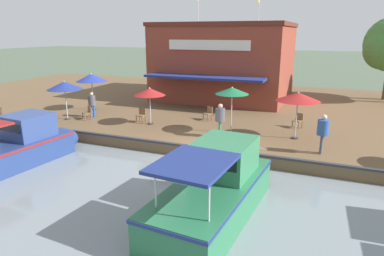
{
  "coord_description": "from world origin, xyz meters",
  "views": [
    {
      "loc": [
        14.36,
        5.28,
        5.94
      ],
      "look_at": [
        -1.0,
        -0.91,
        1.3
      ],
      "focal_mm": 32.0,
      "sensor_mm": 36.0,
      "label": 1
    }
  ],
  "objects_px": {
    "person_near_entrance": "(92,102)",
    "waterfront_restaurant": "(226,61)",
    "patio_umbrella_mid_patio_left": "(298,97)",
    "mooring_post": "(1,114)",
    "person_mid_patio": "(220,116)",
    "motorboat_far_downstream": "(25,145)",
    "cafe_chair_far_corner_seat": "(298,120)",
    "cafe_chair_back_row_seat": "(209,113)",
    "cafe_chair_beside_entrance": "(88,112)",
    "motorboat_nearest_quay": "(221,185)",
    "person_at_quay_edge": "(323,129)",
    "patio_umbrella_mid_patio_right": "(91,78)",
    "patio_umbrella_near_quay_edge": "(150,92)",
    "patio_umbrella_by_entrance": "(232,91)",
    "cafe_chair_facing_river": "(141,114)",
    "patio_umbrella_back_row": "(64,86)"
  },
  "relations": [
    {
      "from": "waterfront_restaurant",
      "to": "patio_umbrella_mid_patio_left",
      "type": "height_order",
      "value": "waterfront_restaurant"
    },
    {
      "from": "cafe_chair_beside_entrance",
      "to": "motorboat_far_downstream",
      "type": "bearing_deg",
      "value": 10.18
    },
    {
      "from": "patio_umbrella_near_quay_edge",
      "to": "person_near_entrance",
      "type": "xyz_separation_m",
      "value": [
        -0.15,
        -4.34,
        -0.95
      ]
    },
    {
      "from": "cafe_chair_facing_river",
      "to": "cafe_chair_far_corner_seat",
      "type": "relative_size",
      "value": 1.0
    },
    {
      "from": "cafe_chair_far_corner_seat",
      "to": "cafe_chair_beside_entrance",
      "type": "distance_m",
      "value": 12.92
    },
    {
      "from": "mooring_post",
      "to": "patio_umbrella_back_row",
      "type": "bearing_deg",
      "value": 119.07
    },
    {
      "from": "motorboat_nearest_quay",
      "to": "motorboat_far_downstream",
      "type": "relative_size",
      "value": 1.14
    },
    {
      "from": "patio_umbrella_mid_patio_right",
      "to": "cafe_chair_far_corner_seat",
      "type": "bearing_deg",
      "value": 91.95
    },
    {
      "from": "motorboat_nearest_quay",
      "to": "cafe_chair_far_corner_seat",
      "type": "bearing_deg",
      "value": 170.49
    },
    {
      "from": "patio_umbrella_by_entrance",
      "to": "cafe_chair_far_corner_seat",
      "type": "xyz_separation_m",
      "value": [
        -2.47,
        3.33,
        -1.85
      ]
    },
    {
      "from": "person_mid_patio",
      "to": "mooring_post",
      "type": "bearing_deg",
      "value": -82.26
    },
    {
      "from": "waterfront_restaurant",
      "to": "person_at_quay_edge",
      "type": "xyz_separation_m",
      "value": [
        12.14,
        8.17,
        -1.88
      ]
    },
    {
      "from": "cafe_chair_beside_entrance",
      "to": "cafe_chair_back_row_seat",
      "type": "bearing_deg",
      "value": 110.53
    },
    {
      "from": "patio_umbrella_back_row",
      "to": "person_near_entrance",
      "type": "xyz_separation_m",
      "value": [
        -1.07,
        1.14,
        -1.14
      ]
    },
    {
      "from": "waterfront_restaurant",
      "to": "cafe_chair_beside_entrance",
      "type": "relative_size",
      "value": 12.84
    },
    {
      "from": "patio_umbrella_near_quay_edge",
      "to": "person_near_entrance",
      "type": "distance_m",
      "value": 4.45
    },
    {
      "from": "person_near_entrance",
      "to": "waterfront_restaurant",
      "type": "bearing_deg",
      "value": 150.27
    },
    {
      "from": "patio_umbrella_by_entrance",
      "to": "cafe_chair_facing_river",
      "type": "relative_size",
      "value": 3.01
    },
    {
      "from": "patio_umbrella_by_entrance",
      "to": "person_near_entrance",
      "type": "height_order",
      "value": "patio_umbrella_by_entrance"
    },
    {
      "from": "cafe_chair_facing_river",
      "to": "person_at_quay_edge",
      "type": "bearing_deg",
      "value": 79.54
    },
    {
      "from": "patio_umbrella_mid_patio_left",
      "to": "mooring_post",
      "type": "distance_m",
      "value": 17.7
    },
    {
      "from": "waterfront_restaurant",
      "to": "cafe_chair_beside_entrance",
      "type": "bearing_deg",
      "value": -28.08
    },
    {
      "from": "patio_umbrella_back_row",
      "to": "person_mid_patio",
      "type": "relative_size",
      "value": 1.36
    },
    {
      "from": "motorboat_far_downstream",
      "to": "mooring_post",
      "type": "xyz_separation_m",
      "value": [
        -3.51,
        -5.76,
        0.18
      ]
    },
    {
      "from": "patio_umbrella_near_quay_edge",
      "to": "motorboat_far_downstream",
      "type": "height_order",
      "value": "patio_umbrella_near_quay_edge"
    },
    {
      "from": "patio_umbrella_back_row",
      "to": "patio_umbrella_mid_patio_right",
      "type": "height_order",
      "value": "patio_umbrella_mid_patio_right"
    },
    {
      "from": "patio_umbrella_back_row",
      "to": "person_at_quay_edge",
      "type": "bearing_deg",
      "value": 87.09
    },
    {
      "from": "patio_umbrella_mid_patio_left",
      "to": "motorboat_nearest_quay",
      "type": "bearing_deg",
      "value": -12.69
    },
    {
      "from": "patio_umbrella_mid_patio_right",
      "to": "patio_umbrella_back_row",
      "type": "bearing_deg",
      "value": 4.45
    },
    {
      "from": "cafe_chair_facing_river",
      "to": "motorboat_far_downstream",
      "type": "xyz_separation_m",
      "value": [
        6.61,
        -2.43,
        -0.22
      ]
    },
    {
      "from": "cafe_chair_back_row_seat",
      "to": "person_mid_patio",
      "type": "distance_m",
      "value": 3.76
    },
    {
      "from": "patio_umbrella_mid_patio_right",
      "to": "mooring_post",
      "type": "height_order",
      "value": "patio_umbrella_mid_patio_right"
    },
    {
      "from": "person_mid_patio",
      "to": "motorboat_far_downstream",
      "type": "height_order",
      "value": "person_mid_patio"
    },
    {
      "from": "patio_umbrella_by_entrance",
      "to": "patio_umbrella_near_quay_edge",
      "type": "relative_size",
      "value": 1.15
    },
    {
      "from": "person_at_quay_edge",
      "to": "motorboat_far_downstream",
      "type": "xyz_separation_m",
      "value": [
        4.67,
        -12.92,
        -0.9
      ]
    },
    {
      "from": "patio_umbrella_by_entrance",
      "to": "motorboat_nearest_quay",
      "type": "distance_m",
      "value": 7.76
    },
    {
      "from": "cafe_chair_back_row_seat",
      "to": "motorboat_nearest_quay",
      "type": "relative_size",
      "value": 0.12
    },
    {
      "from": "motorboat_far_downstream",
      "to": "cafe_chair_beside_entrance",
      "type": "bearing_deg",
      "value": -169.82
    },
    {
      "from": "person_at_quay_edge",
      "to": "mooring_post",
      "type": "bearing_deg",
      "value": -86.45
    },
    {
      "from": "cafe_chair_far_corner_seat",
      "to": "cafe_chair_back_row_seat",
      "type": "bearing_deg",
      "value": -87.41
    },
    {
      "from": "cafe_chair_back_row_seat",
      "to": "person_at_quay_edge",
      "type": "distance_m",
      "value": 7.9
    },
    {
      "from": "waterfront_restaurant",
      "to": "patio_umbrella_mid_patio_right",
      "type": "xyz_separation_m",
      "value": [
        8.43,
        -7.26,
        -0.75
      ]
    },
    {
      "from": "person_near_entrance",
      "to": "patio_umbrella_mid_patio_left",
      "type": "bearing_deg",
      "value": 90.44
    },
    {
      "from": "patio_umbrella_near_quay_edge",
      "to": "cafe_chair_facing_river",
      "type": "bearing_deg",
      "value": -107.52
    },
    {
      "from": "patio_umbrella_mid_patio_left",
      "to": "cafe_chair_far_corner_seat",
      "type": "bearing_deg",
      "value": -178.54
    },
    {
      "from": "cafe_chair_back_row_seat",
      "to": "mooring_post",
      "type": "xyz_separation_m",
      "value": [
        5.1,
        -11.87,
        -0.04
      ]
    },
    {
      "from": "motorboat_nearest_quay",
      "to": "cafe_chair_back_row_seat",
      "type": "bearing_deg",
      "value": -158.44
    },
    {
      "from": "person_near_entrance",
      "to": "motorboat_nearest_quay",
      "type": "height_order",
      "value": "motorboat_nearest_quay"
    },
    {
      "from": "patio_umbrella_near_quay_edge",
      "to": "patio_umbrella_mid_patio_left",
      "type": "relative_size",
      "value": 0.91
    },
    {
      "from": "patio_umbrella_mid_patio_right",
      "to": "motorboat_far_downstream",
      "type": "relative_size",
      "value": 0.41
    }
  ]
}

